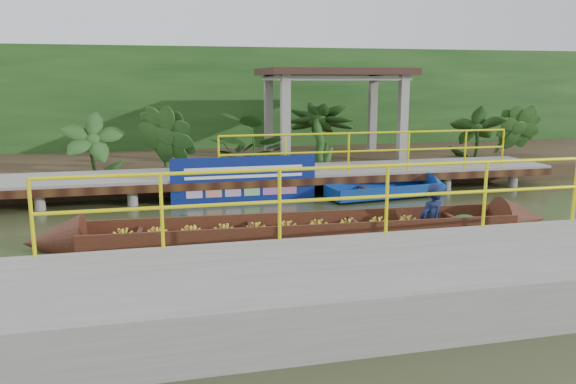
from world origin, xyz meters
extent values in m
plane|color=#2F351A|center=(0.00, 0.00, 0.00)|extent=(80.00, 80.00, 0.00)
cube|color=#35281A|center=(0.00, 7.50, 0.23)|extent=(30.00, 8.00, 0.45)
cube|color=gray|center=(0.00, 3.50, 0.50)|extent=(16.00, 2.00, 0.15)
cube|color=black|center=(0.00, 2.50, 0.42)|extent=(16.00, 0.12, 0.18)
cylinder|color=yellow|center=(2.75, 2.55, 1.57)|extent=(7.50, 0.05, 0.05)
cylinder|color=yellow|center=(2.75, 2.55, 1.12)|extent=(7.50, 0.05, 0.05)
cylinder|color=yellow|center=(2.75, 2.55, 1.07)|extent=(0.05, 0.05, 1.00)
cylinder|color=gray|center=(-6.00, 4.30, 0.22)|extent=(0.24, 0.24, 0.55)
cylinder|color=gray|center=(-4.00, 2.70, 0.22)|extent=(0.24, 0.24, 0.55)
cylinder|color=gray|center=(-4.00, 4.30, 0.22)|extent=(0.24, 0.24, 0.55)
cylinder|color=gray|center=(-2.00, 2.70, 0.22)|extent=(0.24, 0.24, 0.55)
cylinder|color=gray|center=(-2.00, 4.30, 0.22)|extent=(0.24, 0.24, 0.55)
cylinder|color=gray|center=(0.00, 2.70, 0.22)|extent=(0.24, 0.24, 0.55)
cylinder|color=gray|center=(0.00, 4.30, 0.22)|extent=(0.24, 0.24, 0.55)
cylinder|color=gray|center=(2.00, 2.70, 0.22)|extent=(0.24, 0.24, 0.55)
cylinder|color=gray|center=(2.00, 4.30, 0.22)|extent=(0.24, 0.24, 0.55)
cylinder|color=gray|center=(4.00, 2.70, 0.22)|extent=(0.24, 0.24, 0.55)
cylinder|color=gray|center=(4.00, 4.30, 0.22)|extent=(0.24, 0.24, 0.55)
cylinder|color=gray|center=(6.00, 2.70, 0.22)|extent=(0.24, 0.24, 0.55)
cylinder|color=gray|center=(6.00, 4.30, 0.22)|extent=(0.24, 0.24, 0.55)
cylinder|color=gray|center=(0.00, 2.70, 0.22)|extent=(0.24, 0.24, 0.55)
cube|color=gray|center=(1.00, -4.20, 0.30)|extent=(18.00, 2.40, 0.70)
cylinder|color=yellow|center=(1.00, -3.05, 1.65)|extent=(10.00, 0.05, 0.05)
cylinder|color=yellow|center=(1.00, -3.05, 1.20)|extent=(10.00, 0.05, 0.05)
cylinder|color=yellow|center=(1.00, -3.05, 1.15)|extent=(0.05, 0.05, 1.00)
cube|color=gray|center=(1.20, 5.10, 1.60)|extent=(0.25, 0.25, 2.80)
cube|color=gray|center=(4.80, 5.10, 1.60)|extent=(0.25, 0.25, 2.80)
cube|color=gray|center=(1.20, 7.50, 1.60)|extent=(0.25, 0.25, 2.80)
cube|color=gray|center=(4.80, 7.50, 1.60)|extent=(0.25, 0.25, 2.80)
cube|color=gray|center=(3.00, 6.30, 2.90)|extent=(4.00, 2.60, 0.12)
cube|color=#34201A|center=(3.00, 6.30, 3.10)|extent=(4.40, 3.00, 0.20)
cube|color=#163B13|center=(0.00, 10.00, 2.00)|extent=(30.00, 0.80, 4.00)
cube|color=#33150E|center=(0.19, -0.80, 0.06)|extent=(7.97, 1.41, 0.06)
cube|color=#33150E|center=(0.21, -0.31, 0.20)|extent=(7.92, 0.48, 0.34)
cube|color=#33150E|center=(0.16, -1.30, 0.20)|extent=(7.92, 0.48, 0.34)
cone|color=#33150E|center=(-4.22, -0.57, 0.14)|extent=(1.04, 1.00, 0.95)
cone|color=#33150E|center=(4.59, -1.04, 0.14)|extent=(1.04, 1.00, 0.95)
ellipsoid|color=#163B13|center=(3.35, -0.97, 0.16)|extent=(0.58, 0.46, 0.26)
imported|color=#0F183A|center=(2.66, -0.94, 0.92)|extent=(0.72, 0.61, 1.67)
cube|color=navy|center=(3.00, 2.17, 0.09)|extent=(2.91, 1.20, 0.09)
cube|color=navy|center=(2.95, 2.59, 0.21)|extent=(2.81, 0.42, 0.28)
cube|color=navy|center=(3.06, 1.75, 0.21)|extent=(2.81, 0.42, 0.28)
cube|color=navy|center=(1.60, 1.99, 0.21)|extent=(0.17, 0.85, 0.28)
cone|color=navy|center=(4.59, 2.37, 0.15)|extent=(0.66, 0.86, 0.79)
cube|color=black|center=(2.54, 2.11, 0.24)|extent=(0.20, 0.85, 0.05)
cube|color=navy|center=(-0.41, 2.48, 0.55)|extent=(3.45, 0.03, 1.08)
cube|color=white|center=(-0.41, 2.46, 0.82)|extent=(2.81, 0.01, 0.07)
cube|color=white|center=(-0.41, 2.46, 0.62)|extent=(2.81, 0.01, 0.07)
imported|color=#163B13|center=(-4.02, 5.30, 1.42)|extent=(1.55, 1.55, 1.94)
imported|color=#163B13|center=(-2.02, 5.30, 1.42)|extent=(1.55, 1.55, 1.94)
imported|color=#163B13|center=(0.48, 5.30, 1.42)|extent=(1.55, 1.55, 1.94)
imported|color=#163B13|center=(2.48, 5.30, 1.42)|extent=(1.55, 1.55, 1.94)
imported|color=#163B13|center=(7.48, 5.30, 1.42)|extent=(1.55, 1.55, 1.94)
imported|color=#163B13|center=(8.98, 5.30, 1.42)|extent=(1.55, 1.55, 1.94)
camera|label=1|loc=(-2.46, -10.47, 2.86)|focal=35.00mm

